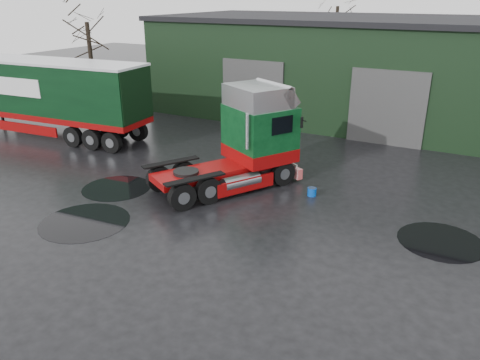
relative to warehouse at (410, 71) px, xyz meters
The scene contains 10 objects.
ground 20.35m from the warehouse, 95.71° to the right, with size 100.00×100.00×0.00m, color black.
warehouse is the anchor object (origin of this frame).
hero_tractor 16.22m from the warehouse, 106.72° to the right, with size 2.88×6.79×4.22m, color #093817, non-canonical shape.
trailer_left 22.48m from the warehouse, 143.29° to the right, with size 2.85×13.94×4.33m, color silver, non-canonical shape.
wash_bucket 14.84m from the warehouse, 93.95° to the right, with size 0.36×0.36×0.34m, color #0842B4.
tree_left 20.64m from the warehouse, 157.17° to the right, with size 4.40×4.40×8.50m, color black, non-canonical shape.
tree_back_a 12.90m from the warehouse, 128.66° to the left, with size 4.40×4.40×9.50m, color black, non-canonical shape.
puddle_0 22.14m from the warehouse, 109.76° to the right, with size 3.21×3.21×0.01m, color black.
puddle_1 16.88m from the warehouse, 75.66° to the right, with size 2.81×2.81×0.01m, color black.
puddle_2 19.88m from the warehouse, 115.90° to the right, with size 2.87×2.87×0.01m, color black.
Camera 1 is at (6.66, -11.28, 7.69)m, focal length 35.00 mm.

